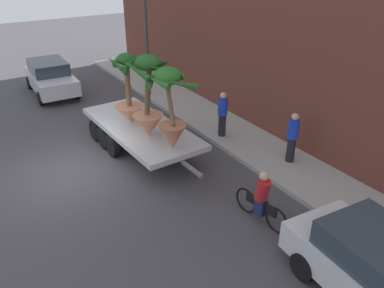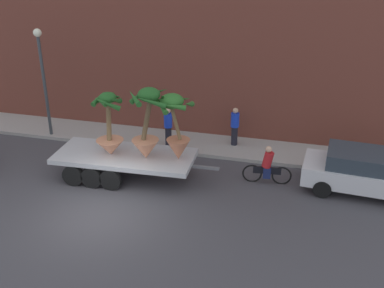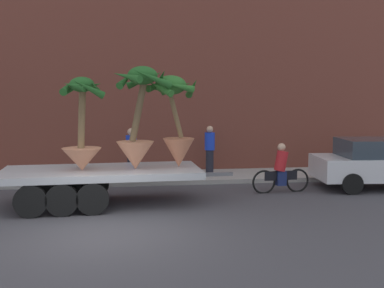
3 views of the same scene
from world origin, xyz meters
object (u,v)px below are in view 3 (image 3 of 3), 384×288
object	(u,v)px
potted_palm_middle	(82,133)
pedestrian_near_gate	(210,149)
potted_palm_front	(138,123)
parked_car	(384,162)
potted_palm_rear	(175,120)
cyclist	(281,171)
pedestrian_far_left	(131,153)
flatbed_trailer	(92,178)

from	to	relation	value
potted_palm_middle	pedestrian_near_gate	xyz separation A→B (m)	(4.05, 3.88, -0.93)
potted_palm_front	potted_palm_middle	bearing A→B (deg)	-178.75
potted_palm_front	pedestrian_near_gate	world-z (taller)	potted_palm_front
potted_palm_front	parked_car	bearing A→B (deg)	9.30
potted_palm_rear	pedestrian_near_gate	bearing A→B (deg)	66.66
potted_palm_middle	cyclist	distance (m)	6.03
parked_car	pedestrian_near_gate	xyz separation A→B (m)	(-5.20, 2.58, 0.21)
parked_car	cyclist	bearing A→B (deg)	-176.37
potted_palm_front	parked_car	distance (m)	8.01
parked_car	pedestrian_far_left	size ratio (longest dim) A/B	2.68
parked_car	pedestrian_near_gate	size ratio (longest dim) A/B	2.68
potted_palm_front	potted_palm_rear	bearing A→B (deg)	12.51
cyclist	pedestrian_near_gate	distance (m)	3.31
flatbed_trailer	pedestrian_far_left	bearing A→B (deg)	70.40
cyclist	parked_car	world-z (taller)	parked_car
potted_palm_front	pedestrian_near_gate	size ratio (longest dim) A/B	1.60
flatbed_trailer	cyclist	size ratio (longest dim) A/B	3.44
potted_palm_front	parked_car	size ratio (longest dim) A/B	0.60
cyclist	pedestrian_far_left	xyz separation A→B (m)	(-4.51, 2.03, 0.37)
potted_palm_front	parked_car	world-z (taller)	potted_palm_front
parked_car	flatbed_trailer	bearing A→B (deg)	-172.72
cyclist	pedestrian_near_gate	size ratio (longest dim) A/B	1.07
potted_palm_rear	potted_palm_middle	xyz separation A→B (m)	(-2.49, -0.26, -0.30)
potted_palm_front	pedestrian_far_left	xyz separation A→B (m)	(-0.20, 3.08, -1.18)
parked_car	pedestrian_near_gate	bearing A→B (deg)	153.63
cyclist	flatbed_trailer	bearing A→B (deg)	-170.47
potted_palm_front	pedestrian_far_left	world-z (taller)	potted_palm_front
potted_palm_rear	pedestrian_far_left	distance (m)	3.34
flatbed_trailer	potted_palm_rear	world-z (taller)	potted_palm_rear
potted_palm_middle	potted_palm_front	world-z (taller)	potted_palm_front
potted_palm_middle	cyclist	xyz separation A→B (m)	(5.78, 1.09, -1.30)
pedestrian_far_left	potted_palm_front	bearing A→B (deg)	-86.32
potted_palm_rear	pedestrian_near_gate	xyz separation A→B (m)	(1.56, 3.62, -1.23)
potted_palm_middle	potted_palm_rear	bearing A→B (deg)	5.91
potted_palm_rear	pedestrian_far_left	bearing A→B (deg)	113.04
cyclist	potted_palm_rear	bearing A→B (deg)	-165.89
potted_palm_rear	flatbed_trailer	bearing A→B (deg)	-177.32
flatbed_trailer	parked_car	distance (m)	9.11
potted_palm_middle	pedestrian_far_left	bearing A→B (deg)	67.77
potted_palm_middle	pedestrian_near_gate	size ratio (longest dim) A/B	1.43
flatbed_trailer	potted_palm_front	xyz separation A→B (m)	(1.25, -0.12, 1.47)
pedestrian_far_left	flatbed_trailer	bearing A→B (deg)	-109.60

